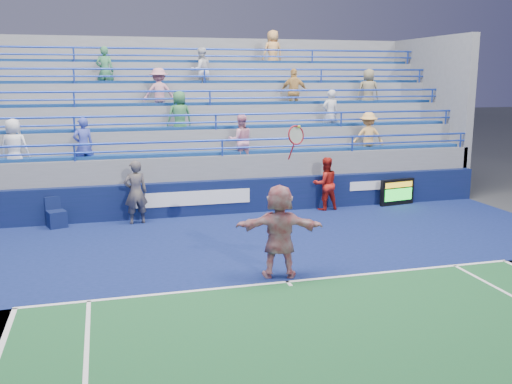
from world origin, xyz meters
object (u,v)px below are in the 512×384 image
object	(u,v)px
serve_speed_board	(397,192)
judge_chair	(57,218)
tennis_player	(280,231)
ball_girl	(325,184)
line_judge	(136,192)

from	to	relation	value
serve_speed_board	judge_chair	distance (m)	11.07
tennis_player	ball_girl	world-z (taller)	tennis_player
line_judge	ball_girl	size ratio (longest dim) A/B	1.10
judge_chair	line_judge	world-z (taller)	line_judge
line_judge	ball_girl	distance (m)	6.14
line_judge	tennis_player	bearing A→B (deg)	107.38
tennis_player	line_judge	world-z (taller)	tennis_player
serve_speed_board	ball_girl	size ratio (longest dim) A/B	0.75
tennis_player	line_judge	xyz separation A→B (m)	(-2.75, 5.52, -0.09)
tennis_player	ball_girl	distance (m)	6.67
judge_chair	line_judge	distance (m)	2.39
tennis_player	judge_chair	bearing A→B (deg)	131.46
ball_girl	serve_speed_board	bearing A→B (deg)	176.73
judge_chair	tennis_player	size ratio (longest dim) A/B	0.27
judge_chair	tennis_player	xyz separation A→B (m)	(5.03, -5.70, 0.76)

